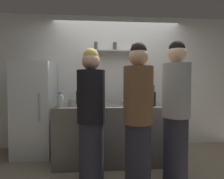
# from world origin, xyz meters

# --- Properties ---
(ground_plane) EXTENTS (5.28, 5.28, 0.00)m
(ground_plane) POSITION_xyz_m (0.00, 0.00, 0.00)
(ground_plane) COLOR gray
(back_wall_assembly) EXTENTS (4.80, 0.32, 2.60)m
(back_wall_assembly) POSITION_xyz_m (-0.00, 1.25, 1.30)
(back_wall_assembly) COLOR white
(back_wall_assembly) RESTS_ON ground
(refrigerator) EXTENTS (0.63, 0.65, 1.63)m
(refrigerator) POSITION_xyz_m (-1.49, 0.85, 0.81)
(refrigerator) COLOR silver
(refrigerator) RESTS_ON ground
(counter) EXTENTS (1.77, 0.69, 0.92)m
(counter) POSITION_xyz_m (-0.16, 0.51, 0.46)
(counter) COLOR #66605B
(counter) RESTS_ON ground
(baking_pan) EXTENTS (0.34, 0.24, 0.05)m
(baking_pan) POSITION_xyz_m (0.18, 0.60, 0.95)
(baking_pan) COLOR gray
(baking_pan) RESTS_ON counter
(utensil_holder) EXTENTS (0.11, 0.11, 0.21)m
(utensil_holder) POSITION_xyz_m (-0.78, 0.37, 0.98)
(utensil_holder) COLOR #B2B2B7
(utensil_holder) RESTS_ON counter
(wine_bottle_dark_glass) EXTENTS (0.08, 0.08, 0.33)m
(wine_bottle_dark_glass) POSITION_xyz_m (0.46, 0.28, 1.04)
(wine_bottle_dark_glass) COLOR black
(wine_bottle_dark_glass) RESTS_ON counter
(wine_bottle_pale_glass) EXTENTS (0.06, 0.06, 0.31)m
(wine_bottle_pale_glass) POSITION_xyz_m (-0.62, 0.78, 1.03)
(wine_bottle_pale_glass) COLOR #B2BFB2
(wine_bottle_pale_glass) RESTS_ON counter
(wine_bottle_amber_glass) EXTENTS (0.07, 0.07, 0.31)m
(wine_bottle_amber_glass) POSITION_xyz_m (0.40, 0.74, 1.04)
(wine_bottle_amber_glass) COLOR #472814
(wine_bottle_amber_glass) RESTS_ON counter
(wine_bottle_green_glass) EXTENTS (0.08, 0.08, 0.32)m
(wine_bottle_green_glass) POSITION_xyz_m (-0.72, 0.69, 1.04)
(wine_bottle_green_glass) COLOR #19471E
(wine_bottle_green_glass) RESTS_ON counter
(water_bottle_plastic) EXTENTS (0.10, 0.10, 0.22)m
(water_bottle_plastic) POSITION_xyz_m (-0.94, 0.28, 1.01)
(water_bottle_plastic) COLOR silver
(water_bottle_plastic) RESTS_ON counter
(person_brown_jacket) EXTENTS (0.34, 0.34, 1.73)m
(person_brown_jacket) POSITION_xyz_m (0.08, -0.37, 0.86)
(person_brown_jacket) COLOR #262633
(person_brown_jacket) RESTS_ON ground
(person_blonde) EXTENTS (0.34, 0.34, 1.69)m
(person_blonde) POSITION_xyz_m (-0.47, -0.20, 0.84)
(person_blonde) COLOR #262633
(person_blonde) RESTS_ON ground
(person_grey_hoodie) EXTENTS (0.34, 0.34, 1.80)m
(person_grey_hoodie) POSITION_xyz_m (0.59, -0.21, 0.90)
(person_grey_hoodie) COLOR #262633
(person_grey_hoodie) RESTS_ON ground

